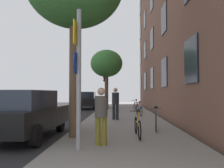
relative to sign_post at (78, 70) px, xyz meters
The scene contains 14 objects.
ground_plane 11.00m from the sign_post, 101.67° to the left, with size 41.80×41.80×0.00m, color #332D28.
road_asphalt 11.60m from the sign_post, 112.05° to the left, with size 7.00×38.00×0.01m, color #232326.
sidewalk 10.85m from the sign_post, 82.90° to the left, with size 4.20×38.00×0.12m, color gray.
sign_post is the anchor object (origin of this frame).
traffic_light 17.16m from the sign_post, 91.06° to the left, with size 0.43×0.24×3.36m.
tree_far 16.04m from the sign_post, 90.55° to the left, with size 2.99×2.99×5.44m.
bicycle_0 2.87m from the sign_post, 45.52° to the left, with size 0.42×1.67×0.90m.
bicycle_1 4.36m from the sign_post, 52.36° to the left, with size 0.44×1.62×0.90m.
bicycle_2 9.20m from the sign_post, 75.40° to the left, with size 0.42×1.61×0.90m.
bicycle_3 11.72m from the sign_post, 78.73° to the left, with size 0.42×1.74×0.96m.
pedestrian_0 1.33m from the sign_post, 40.24° to the left, with size 0.40×0.40×1.57m.
pedestrian_1 6.66m from the sign_post, 82.61° to the left, with size 0.46×0.46×1.69m.
car_0 3.17m from the sign_post, 137.15° to the left, with size 1.98×4.33×1.62m.
car_1 16.62m from the sign_post, 97.12° to the left, with size 1.95×4.27×1.62m.
Camera 1 is at (0.84, -1.48, 1.55)m, focal length 37.52 mm.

